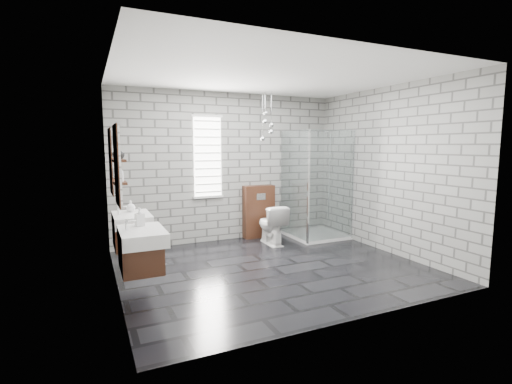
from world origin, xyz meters
TOP-DOWN VIEW (x-y plane):
  - floor at (0.00, 0.00)m, footprint 4.20×3.60m
  - ceiling at (0.00, 0.00)m, footprint 4.20×3.60m
  - wall_back at (0.00, 1.81)m, footprint 4.20×0.02m
  - wall_front at (0.00, -1.81)m, footprint 4.20×0.02m
  - wall_left at (-2.11, 0.00)m, footprint 0.02×3.60m
  - wall_right at (2.11, 0.00)m, footprint 0.02×3.60m
  - vanity_left at (-1.91, -0.52)m, footprint 0.47×0.70m
  - vanity_right at (-1.91, 0.48)m, footprint 0.47×0.70m
  - shelf_lower at (-2.03, -0.05)m, footprint 0.14×0.30m
  - shelf_upper at (-2.03, -0.05)m, footprint 0.14×0.30m
  - window at (-0.40, 1.78)m, footprint 0.56×0.05m
  - cistern_panel at (0.57, 1.70)m, footprint 0.60×0.20m
  - flush_plate at (0.57, 1.60)m, footprint 0.18×0.01m
  - shower_enclosure at (1.50, 1.18)m, footprint 1.00×1.00m
  - pendant_cluster at (0.58, 1.37)m, footprint 0.26×0.23m
  - toilet at (0.57, 1.17)m, footprint 0.41×0.70m
  - soap_bottle_a at (-1.86, -0.33)m, footprint 0.11×0.11m
  - soap_bottle_b at (-1.86, 0.65)m, footprint 0.16×0.16m
  - soap_bottle_c at (-2.02, -0.07)m, footprint 0.09×0.09m
  - vase at (-2.02, 0.05)m, footprint 0.14×0.14m

SIDE VIEW (x-z plane):
  - floor at x=0.00m, z-range -0.02..0.00m
  - toilet at x=0.57m, z-range 0.00..0.71m
  - cistern_panel at x=0.57m, z-range 0.00..1.00m
  - shower_enclosure at x=1.50m, z-range -0.51..1.52m
  - vanity_left at x=-1.91m, z-range -0.03..1.54m
  - vanity_right at x=-1.91m, z-range -0.03..1.54m
  - flush_plate at x=0.57m, z-range 0.74..0.86m
  - soap_bottle_b at x=-1.86m, z-range 0.85..1.01m
  - soap_bottle_a at x=-1.86m, z-range 0.85..1.06m
  - shelf_lower at x=-2.03m, z-range 1.31..1.33m
  - wall_back at x=0.00m, z-range 0.00..2.70m
  - wall_front at x=0.00m, z-range 0.00..2.70m
  - wall_left at x=-2.11m, z-range 0.00..2.70m
  - wall_right at x=2.11m, z-range 0.00..2.70m
  - soap_bottle_c at x=-2.02m, z-range 1.33..1.51m
  - window at x=-0.40m, z-range 0.81..2.29m
  - shelf_upper at x=-2.03m, z-range 1.57..1.59m
  - vase at x=-2.02m, z-range 1.59..1.73m
  - pendant_cluster at x=0.58m, z-range 1.67..2.54m
  - ceiling at x=0.00m, z-range 2.70..2.72m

